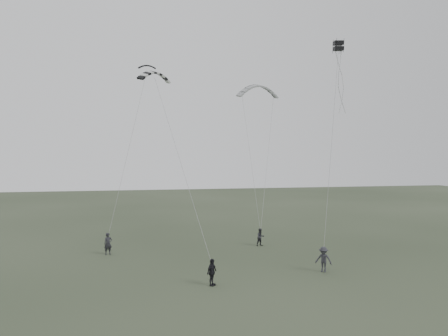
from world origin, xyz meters
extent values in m
plane|color=#2D3624|center=(0.00, 0.00, 0.00)|extent=(140.00, 140.00, 0.00)
imported|color=#222228|center=(-8.59, 7.34, 0.89)|extent=(0.75, 0.61, 1.78)
imported|color=#27262C|center=(4.59, 8.16, 0.78)|extent=(0.88, 0.76, 1.55)
imported|color=black|center=(-1.64, -2.56, 0.85)|extent=(0.96, 1.03, 1.70)
imported|color=#2B2B31|center=(6.54, -0.98, 0.89)|extent=(1.31, 1.21, 1.77)
camera|label=1|loc=(-6.13, -29.27, 8.33)|focal=35.00mm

